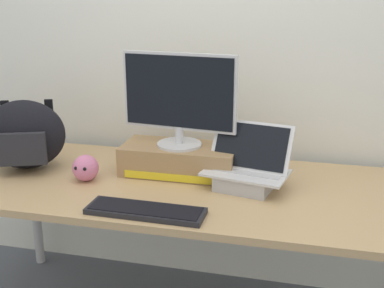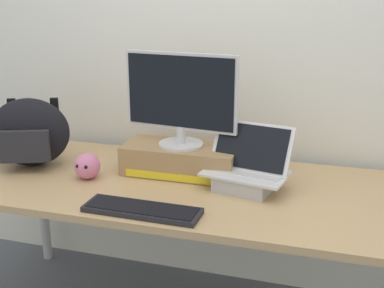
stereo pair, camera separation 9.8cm
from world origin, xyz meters
name	(u,v)px [view 1 (the left image)]	position (x,y,z in m)	size (l,w,h in m)	color
back_wall	(217,33)	(0.00, 0.51, 1.30)	(7.00, 0.10, 2.60)	silver
desk	(192,197)	(0.00, 0.00, 0.66)	(2.09, 0.82, 0.71)	tan
toner_box_yellow	(179,159)	(-0.09, 0.12, 0.78)	(0.51, 0.24, 0.13)	#9E7A51
desktop_monitor	(179,99)	(-0.09, 0.12, 1.05)	(0.51, 0.20, 0.41)	silver
open_laptop	(246,174)	(0.23, 0.03, 0.77)	(0.38, 0.28, 0.26)	#ADADB2
external_keyboard	(146,211)	(-0.10, -0.31, 0.72)	(0.44, 0.14, 0.02)	black
messenger_backpack	(25,135)	(-0.78, 0.02, 0.87)	(0.41, 0.32, 0.32)	black
plush_toy	(86,168)	(-0.46, -0.06, 0.77)	(0.11, 0.11, 0.11)	#CC7099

